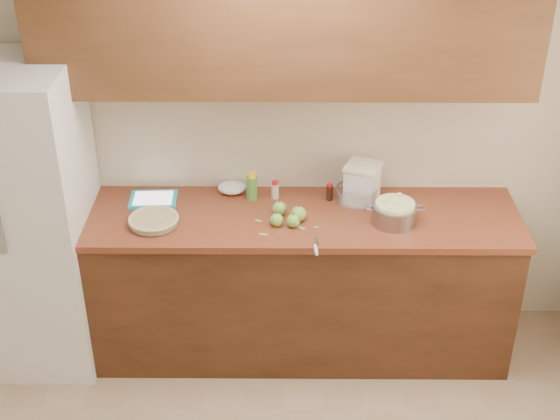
{
  "coord_description": "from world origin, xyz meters",
  "views": [
    {
      "loc": [
        0.01,
        -2.25,
        3.15
      ],
      "look_at": [
        -0.02,
        1.43,
        0.98
      ],
      "focal_mm": 50.0,
      "sensor_mm": 36.0,
      "label": 1
    }
  ],
  "objects_px": {
    "colander": "(395,213)",
    "tablet": "(153,199)",
    "pie": "(154,221)",
    "flour_canister": "(362,182)"
  },
  "relations": [
    {
      "from": "pie",
      "to": "colander",
      "type": "height_order",
      "value": "colander"
    },
    {
      "from": "colander",
      "to": "flour_canister",
      "type": "height_order",
      "value": "flour_canister"
    },
    {
      "from": "colander",
      "to": "tablet",
      "type": "xyz_separation_m",
      "value": [
        -1.36,
        0.23,
        -0.05
      ]
    },
    {
      "from": "pie",
      "to": "tablet",
      "type": "relative_size",
      "value": 1.04
    },
    {
      "from": "pie",
      "to": "flour_canister",
      "type": "bearing_deg",
      "value": 13.4
    },
    {
      "from": "flour_canister",
      "to": "tablet",
      "type": "height_order",
      "value": "flour_canister"
    },
    {
      "from": "pie",
      "to": "flour_canister",
      "type": "xyz_separation_m",
      "value": [
        1.16,
        0.28,
        0.09
      ]
    },
    {
      "from": "pie",
      "to": "flour_canister",
      "type": "height_order",
      "value": "flour_canister"
    },
    {
      "from": "colander",
      "to": "tablet",
      "type": "relative_size",
      "value": 1.21
    },
    {
      "from": "pie",
      "to": "colander",
      "type": "relative_size",
      "value": 0.86
    }
  ]
}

